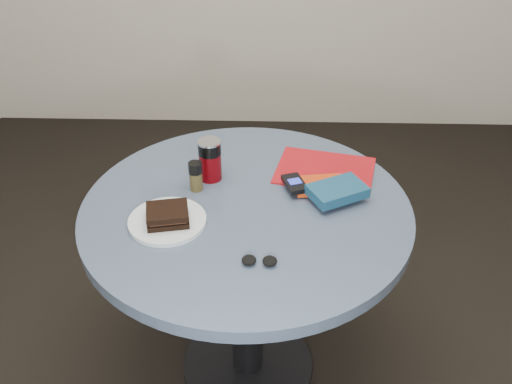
{
  "coord_description": "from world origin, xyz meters",
  "views": [
    {
      "loc": [
        0.07,
        -1.39,
        1.76
      ],
      "look_at": [
        0.03,
        0.0,
        0.8
      ],
      "focal_mm": 40.0,
      "sensor_mm": 36.0,
      "label": 1
    }
  ],
  "objects_px": {
    "pepper_grinder": "(196,176)",
    "novel": "(337,191)",
    "table": "(247,247)",
    "headphones": "(259,261)",
    "soda_can": "(210,160)",
    "sandwich": "(168,215)",
    "magazine": "(325,170)",
    "red_book": "(320,185)",
    "mp3_player": "(295,184)",
    "plate": "(167,221)"
  },
  "relations": [
    {
      "from": "pepper_grinder",
      "to": "headphones",
      "type": "distance_m",
      "value": 0.4
    },
    {
      "from": "plate",
      "to": "magazine",
      "type": "xyz_separation_m",
      "value": [
        0.48,
        0.3,
        -0.0
      ]
    },
    {
      "from": "pepper_grinder",
      "to": "magazine",
      "type": "distance_m",
      "value": 0.43
    },
    {
      "from": "soda_can",
      "to": "plate",
      "type": "bearing_deg",
      "value": -113.01
    },
    {
      "from": "soda_can",
      "to": "headphones",
      "type": "distance_m",
      "value": 0.45
    },
    {
      "from": "red_book",
      "to": "mp3_player",
      "type": "xyz_separation_m",
      "value": [
        -0.08,
        -0.02,
        0.01
      ]
    },
    {
      "from": "plate",
      "to": "soda_can",
      "type": "height_order",
      "value": "soda_can"
    },
    {
      "from": "soda_can",
      "to": "headphones",
      "type": "bearing_deg",
      "value": -67.87
    },
    {
      "from": "soda_can",
      "to": "red_book",
      "type": "xyz_separation_m",
      "value": [
        0.35,
        -0.05,
        -0.06
      ]
    },
    {
      "from": "table",
      "to": "novel",
      "type": "xyz_separation_m",
      "value": [
        0.28,
        0.03,
        0.2
      ]
    },
    {
      "from": "table",
      "to": "headphones",
      "type": "bearing_deg",
      "value": -79.92
    },
    {
      "from": "magazine",
      "to": "headphones",
      "type": "bearing_deg",
      "value": -101.09
    },
    {
      "from": "sandwich",
      "to": "mp3_player",
      "type": "xyz_separation_m",
      "value": [
        0.37,
        0.18,
        -0.01
      ]
    },
    {
      "from": "novel",
      "to": "headphones",
      "type": "relative_size",
      "value": 1.74
    },
    {
      "from": "headphones",
      "to": "sandwich",
      "type": "bearing_deg",
      "value": 148.89
    },
    {
      "from": "red_book",
      "to": "table",
      "type": "bearing_deg",
      "value": -164.24
    },
    {
      "from": "plate",
      "to": "magazine",
      "type": "distance_m",
      "value": 0.56
    },
    {
      "from": "plate",
      "to": "novel",
      "type": "xyz_separation_m",
      "value": [
        0.5,
        0.13,
        0.03
      ]
    },
    {
      "from": "red_book",
      "to": "plate",
      "type": "bearing_deg",
      "value": -164.54
    },
    {
      "from": "table",
      "to": "red_book",
      "type": "xyz_separation_m",
      "value": [
        0.23,
        0.1,
        0.18
      ]
    },
    {
      "from": "sandwich",
      "to": "table",
      "type": "bearing_deg",
      "value": 24.88
    },
    {
      "from": "plate",
      "to": "headphones",
      "type": "height_order",
      "value": "headphones"
    },
    {
      "from": "red_book",
      "to": "mp3_player",
      "type": "bearing_deg",
      "value": -176.73
    },
    {
      "from": "pepper_grinder",
      "to": "mp3_player",
      "type": "relative_size",
      "value": 0.86
    },
    {
      "from": "plate",
      "to": "sandwich",
      "type": "relative_size",
      "value": 1.67
    },
    {
      "from": "pepper_grinder",
      "to": "mp3_player",
      "type": "height_order",
      "value": "pepper_grinder"
    },
    {
      "from": "red_book",
      "to": "headphones",
      "type": "xyz_separation_m",
      "value": [
        -0.18,
        -0.36,
        -0.0
      ]
    },
    {
      "from": "soda_can",
      "to": "mp3_player",
      "type": "relative_size",
      "value": 1.22
    },
    {
      "from": "plate",
      "to": "novel",
      "type": "height_order",
      "value": "novel"
    },
    {
      "from": "mp3_player",
      "to": "red_book",
      "type": "bearing_deg",
      "value": 10.91
    },
    {
      "from": "table",
      "to": "magazine",
      "type": "bearing_deg",
      "value": 38.68
    },
    {
      "from": "pepper_grinder",
      "to": "sandwich",
      "type": "bearing_deg",
      "value": -107.85
    },
    {
      "from": "red_book",
      "to": "mp3_player",
      "type": "height_order",
      "value": "mp3_player"
    },
    {
      "from": "plate",
      "to": "novel",
      "type": "distance_m",
      "value": 0.52
    },
    {
      "from": "sandwich",
      "to": "soda_can",
      "type": "height_order",
      "value": "soda_can"
    },
    {
      "from": "soda_can",
      "to": "magazine",
      "type": "xyz_separation_m",
      "value": [
        0.37,
        0.05,
        -0.07
      ]
    },
    {
      "from": "pepper_grinder",
      "to": "headphones",
      "type": "bearing_deg",
      "value": -59.12
    },
    {
      "from": "sandwich",
      "to": "red_book",
      "type": "distance_m",
      "value": 0.49
    },
    {
      "from": "red_book",
      "to": "headphones",
      "type": "bearing_deg",
      "value": -124.36
    },
    {
      "from": "novel",
      "to": "headphones",
      "type": "distance_m",
      "value": 0.38
    },
    {
      "from": "soda_can",
      "to": "magazine",
      "type": "bearing_deg",
      "value": 8.05
    },
    {
      "from": "soda_can",
      "to": "pepper_grinder",
      "type": "distance_m",
      "value": 0.08
    },
    {
      "from": "pepper_grinder",
      "to": "novel",
      "type": "height_order",
      "value": "pepper_grinder"
    },
    {
      "from": "novel",
      "to": "red_book",
      "type": "bearing_deg",
      "value": 98.36
    },
    {
      "from": "sandwich",
      "to": "headphones",
      "type": "distance_m",
      "value": 0.31
    },
    {
      "from": "soda_can",
      "to": "table",
      "type": "bearing_deg",
      "value": -51.0
    },
    {
      "from": "pepper_grinder",
      "to": "red_book",
      "type": "bearing_deg",
      "value": 2.33
    },
    {
      "from": "table",
      "to": "pepper_grinder",
      "type": "relative_size",
      "value": 10.33
    },
    {
      "from": "sandwich",
      "to": "novel",
      "type": "xyz_separation_m",
      "value": [
        0.49,
        0.14,
        -0.0
      ]
    },
    {
      "from": "mp3_player",
      "to": "headphones",
      "type": "xyz_separation_m",
      "value": [
        -0.1,
        -0.35,
        -0.02
      ]
    }
  ]
}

